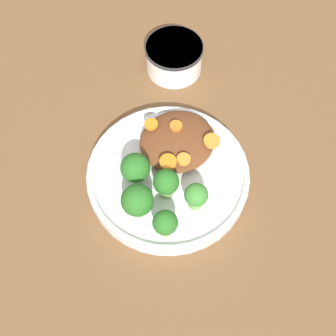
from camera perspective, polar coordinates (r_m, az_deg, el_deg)
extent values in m
plane|color=brown|center=(0.70, 0.00, -1.43)|extent=(4.00, 4.00, 0.00)
cylinder|color=white|center=(0.69, 0.00, -1.03)|extent=(0.24, 0.24, 0.02)
torus|color=white|center=(0.68, 0.00, -0.61)|extent=(0.24, 0.24, 0.01)
cylinder|color=white|center=(0.81, 0.75, 13.33)|extent=(0.09, 0.09, 0.05)
cylinder|color=#333338|center=(0.79, 0.77, 14.46)|extent=(0.10, 0.10, 0.01)
cylinder|color=white|center=(0.80, 0.76, 14.11)|extent=(0.08, 0.08, 0.01)
ellipsoid|color=brown|center=(0.70, 1.14, 3.31)|extent=(0.11, 0.11, 0.03)
cylinder|color=#759E51|center=(0.66, -0.23, -2.60)|extent=(0.02, 0.02, 0.02)
sphere|color=#286B23|center=(0.64, -0.23, -1.71)|extent=(0.04, 0.04, 0.04)
cylinder|color=#7FA85B|center=(0.65, -3.64, -4.85)|extent=(0.02, 0.02, 0.02)
sphere|color=#286B23|center=(0.63, -3.76, -3.95)|extent=(0.04, 0.04, 0.04)
cylinder|color=#759E51|center=(0.64, -0.33, -7.34)|extent=(0.02, 0.02, 0.02)
sphere|color=#286B23|center=(0.62, -0.34, -6.65)|extent=(0.03, 0.03, 0.03)
cylinder|color=#759E51|center=(0.65, 3.26, -4.11)|extent=(0.02, 0.02, 0.02)
sphere|color=#3D8433|center=(0.64, 3.35, -3.36)|extent=(0.03, 0.03, 0.03)
cylinder|color=#7FA85B|center=(0.67, -3.89, -0.93)|extent=(0.01, 0.01, 0.02)
sphere|color=#286B23|center=(0.65, -4.01, 0.02)|extent=(0.04, 0.04, 0.04)
cylinder|color=orange|center=(0.68, 5.37, 3.31)|extent=(0.02, 0.02, 0.01)
cylinder|color=orange|center=(0.69, 0.98, 5.16)|extent=(0.02, 0.02, 0.00)
cylinder|color=orange|center=(0.69, -2.08, 5.35)|extent=(0.02, 0.02, 0.00)
cylinder|color=orange|center=(0.66, 1.93, 1.07)|extent=(0.02, 0.02, 0.01)
cylinder|color=orange|center=(0.66, -0.23, 0.70)|extent=(0.02, 0.02, 0.01)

